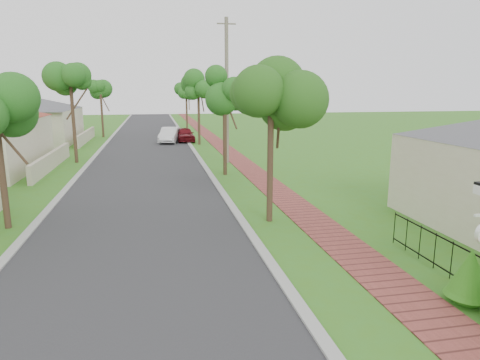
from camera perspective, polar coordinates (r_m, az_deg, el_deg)
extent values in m
plane|color=#3E741B|center=(9.24, 5.37, -18.90)|extent=(160.00, 160.00, 0.00)
cube|color=#28282B|center=(27.99, -12.48, 1.92)|extent=(7.00, 120.00, 0.02)
cube|color=#9E9E99|center=(28.14, -5.03, 2.21)|extent=(0.30, 120.00, 0.10)
cube|color=#9E9E99|center=(28.31, -19.88, 1.60)|extent=(0.30, 120.00, 0.10)
cube|color=brown|center=(28.54, 0.17, 2.39)|extent=(1.50, 120.00, 0.03)
cylinder|color=black|center=(11.76, 28.35, -10.62)|extent=(0.02, 0.02, 1.00)
cylinder|color=black|center=(12.24, 26.36, -9.56)|extent=(0.02, 0.02, 1.00)
cylinder|color=black|center=(12.74, 24.54, -8.57)|extent=(0.02, 0.02, 1.00)
cylinder|color=black|center=(13.24, 22.86, -7.65)|extent=(0.02, 0.02, 1.00)
cylinder|color=black|center=(13.77, 21.31, -6.79)|extent=(0.02, 0.02, 1.00)
cylinder|color=black|center=(14.30, 19.89, -6.00)|extent=(0.02, 0.02, 1.00)
cylinder|color=#382619|center=(24.02, -2.04, 6.06)|extent=(0.22, 0.22, 4.55)
sphere|color=#195015|center=(23.89, -2.08, 11.81)|extent=(1.70, 1.70, 1.70)
cylinder|color=#382619|center=(37.85, -5.51, 8.42)|extent=(0.22, 0.22, 4.90)
sphere|color=#195015|center=(37.78, -5.59, 12.34)|extent=(1.70, 1.70, 1.70)
cylinder|color=#382619|center=(51.79, -7.11, 8.92)|extent=(0.22, 0.22, 4.20)
sphere|color=#195015|center=(51.73, -7.18, 11.38)|extent=(1.70, 1.70, 1.70)
cylinder|color=#382619|center=(16.65, -29.14, 0.72)|extent=(0.22, 0.22, 3.85)
cylinder|color=#382619|center=(30.11, -21.28, 6.78)|extent=(0.22, 0.22, 4.90)
sphere|color=#195015|center=(30.03, -21.65, 11.70)|extent=(1.70, 1.70, 1.70)
cylinder|color=#382619|center=(45.94, -17.92, 8.29)|extent=(0.22, 0.22, 4.55)
sphere|color=#195015|center=(45.87, -18.11, 11.29)|extent=(1.70, 1.70, 1.70)
sphere|color=#296F16|center=(11.22, 28.11, -12.94)|extent=(0.80, 0.80, 0.80)
cone|color=#296F16|center=(11.03, 28.36, -10.55)|extent=(0.91, 0.91, 1.01)
cube|color=#BFB299|center=(28.59, -23.82, 2.40)|extent=(0.25, 10.00, 1.00)
cube|color=beige|center=(43.58, -28.33, 6.26)|extent=(11.00, 10.00, 3.00)
pyramid|color=#4C4C51|center=(43.47, -28.63, 9.27)|extent=(15.56, 15.56, 1.60)
cube|color=#BFB299|center=(42.26, -19.85, 5.48)|extent=(0.25, 10.00, 1.00)
imported|color=maroon|center=(40.35, -7.38, 6.03)|extent=(1.80, 3.92, 1.30)
imported|color=white|center=(39.75, -9.35, 5.93)|extent=(2.25, 4.35, 1.37)
cylinder|color=#382619|center=(15.32, 4.05, 2.63)|extent=(0.22, 0.22, 4.52)
sphere|color=#2B5F1B|center=(15.12, 4.18, 11.59)|extent=(2.25, 2.25, 2.25)
cylinder|color=#736A5A|center=(27.97, -1.77, 11.61)|extent=(0.24, 0.24, 9.15)
cube|color=#736A5A|center=(28.26, -1.83, 20.11)|extent=(1.20, 0.08, 0.08)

